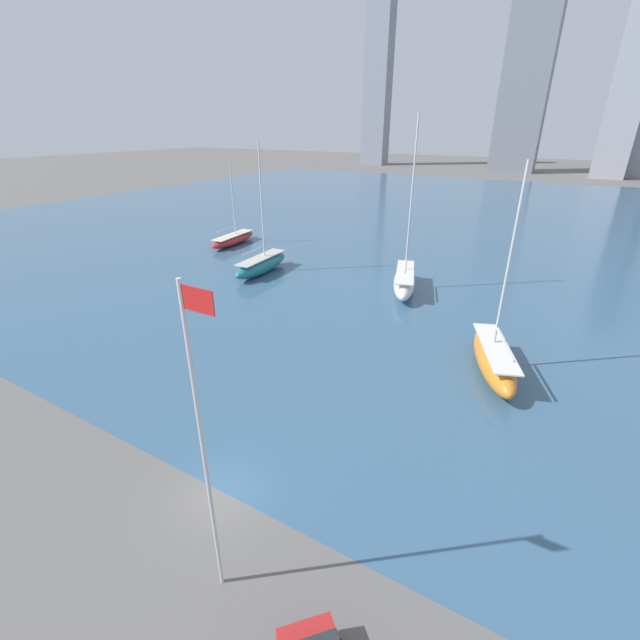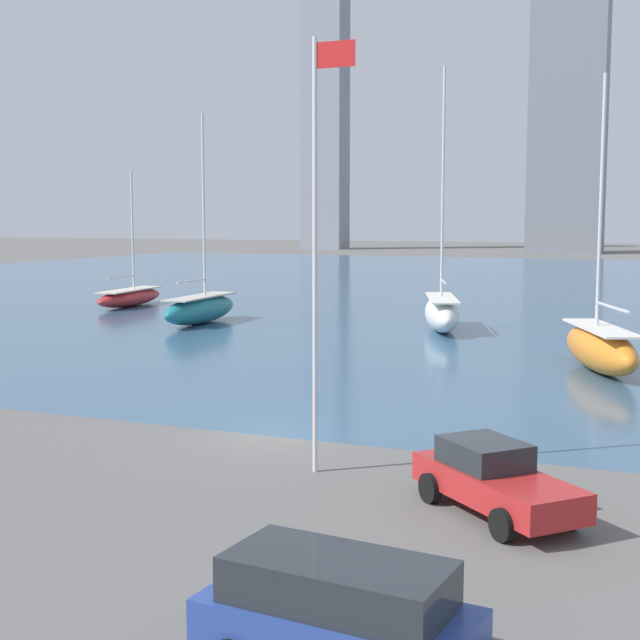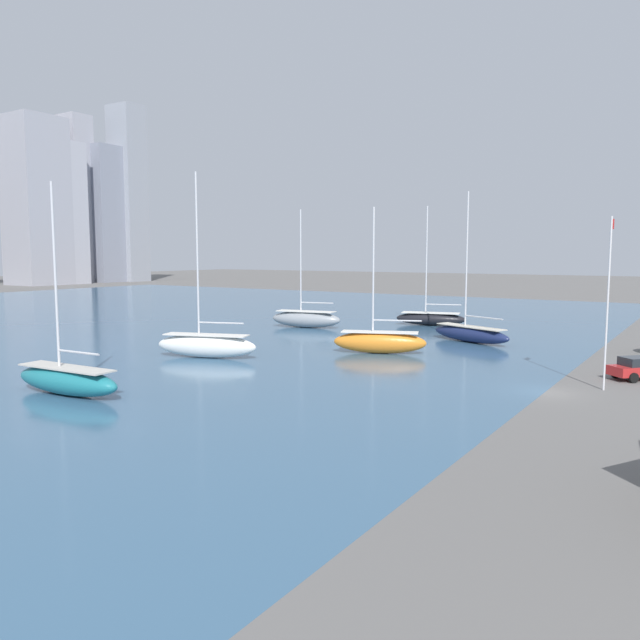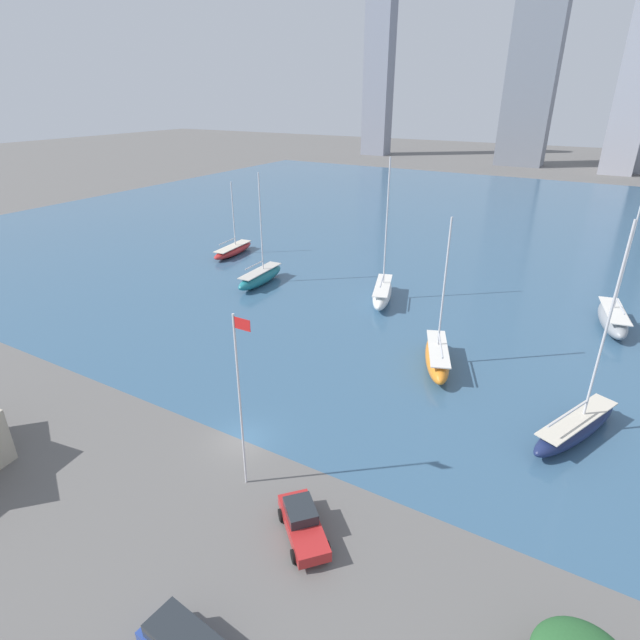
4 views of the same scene
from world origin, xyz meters
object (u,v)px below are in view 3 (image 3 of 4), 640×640
object	(u,v)px
sailboat_white	(206,345)
sailboat_navy	(470,333)
sailboat_teal	(67,379)
parked_pickup_red	(640,368)
sailboat_black	(431,318)
sailboat_orange	(380,341)
flag_pole	(608,297)
sailboat_gray	(306,319)

from	to	relation	value
sailboat_white	sailboat_navy	bearing A→B (deg)	-55.02
sailboat_teal	sailboat_navy	world-z (taller)	sailboat_navy
parked_pickup_red	sailboat_black	bearing A→B (deg)	0.06
sailboat_orange	sailboat_black	size ratio (longest dim) A/B	0.88
sailboat_navy	parked_pickup_red	bearing A→B (deg)	-102.19
flag_pole	parked_pickup_red	xyz separation A→B (m)	(5.43, -1.74, -5.69)
flag_pole	sailboat_orange	bearing A→B (deg)	74.02
flag_pole	sailboat_orange	world-z (taller)	sailboat_orange
sailboat_teal	sailboat_orange	bearing A→B (deg)	-22.55
flag_pole	sailboat_black	distance (m)	40.73
sailboat_white	sailboat_black	size ratio (longest dim) A/B	1.07
sailboat_navy	sailboat_white	xyz separation A→B (m)	(-23.07, 17.12, 0.20)
sailboat_teal	sailboat_white	distance (m)	16.68
flag_pole	sailboat_gray	size ratio (longest dim) A/B	0.80
sailboat_teal	sailboat_gray	bearing A→B (deg)	8.14
sailboat_black	sailboat_teal	bearing A→B (deg)	160.14
sailboat_teal	parked_pickup_red	world-z (taller)	sailboat_teal
sailboat_teal	sailboat_white	world-z (taller)	sailboat_white
flag_pole	parked_pickup_red	world-z (taller)	flag_pole
sailboat_navy	parked_pickup_red	xyz separation A→B (m)	(-12.68, -17.79, -0.12)
sailboat_orange	parked_pickup_red	distance (m)	22.59
flag_pole	sailboat_black	xyz separation A→B (m)	(30.85, 25.99, -5.59)
sailboat_white	sailboat_black	world-z (taller)	sailboat_white
sailboat_gray	sailboat_orange	distance (m)	22.43
sailboat_black	sailboat_orange	bearing A→B (deg)	176.89
flag_pole	sailboat_black	bearing A→B (deg)	40.11
sailboat_navy	sailboat_teal	bearing A→B (deg)	-176.93
sailboat_navy	sailboat_white	distance (m)	28.73
sailboat_teal	sailboat_navy	xyz separation A→B (m)	(39.55, -14.57, -0.06)
sailboat_teal	parked_pickup_red	xyz separation A→B (m)	(26.87, -32.36, -0.18)
sailboat_orange	sailboat_black	distance (m)	25.41
sailboat_navy	sailboat_orange	bearing A→B (deg)	-178.26
parked_pickup_red	sailboat_white	bearing A→B (deg)	59.16
sailboat_white	parked_pickup_red	bearing A→B (deg)	-91.86
sailboat_white	sailboat_black	distance (m)	36.53
sailboat_teal	sailboat_white	size ratio (longest dim) A/B	0.85
sailboat_navy	sailboat_black	world-z (taller)	sailboat_navy
flag_pole	sailboat_orange	size ratio (longest dim) A/B	0.87
flag_pole	sailboat_navy	xyz separation A→B (m)	(18.11, 16.05, -5.57)
sailboat_gray	sailboat_orange	size ratio (longest dim) A/B	1.09
sailboat_white	sailboat_black	bearing A→B (deg)	-29.78
sailboat_orange	sailboat_navy	bearing A→B (deg)	-43.24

